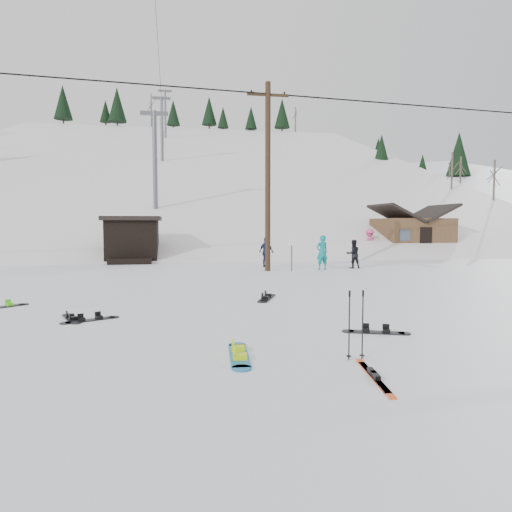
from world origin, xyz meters
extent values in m
plane|color=white|center=(0.00, 0.00, 0.00)|extent=(200.00, 200.00, 0.00)
cube|color=white|center=(0.00, 55.00, -12.00)|extent=(60.00, 85.24, 65.97)
cube|color=white|center=(38.00, 50.00, -11.00)|extent=(45.66, 93.98, 54.59)
cylinder|color=#3A2819|center=(2.00, 14.00, 4.50)|extent=(0.26, 0.26, 9.00)
cube|color=#3A2819|center=(2.00, 14.00, 8.40)|extent=(2.00, 0.12, 0.12)
cylinder|color=black|center=(2.00, 14.00, 8.52)|extent=(0.08, 0.08, 0.12)
cylinder|color=#595B60|center=(3.10, 13.60, 0.90)|extent=(0.07, 0.07, 1.80)
cube|color=white|center=(3.10, 13.56, 1.55)|extent=(0.50, 0.04, 0.60)
cube|color=black|center=(-5.00, 21.00, 1.25)|extent=(3.00, 3.00, 2.50)
cube|color=black|center=(-5.00, 21.00, 2.62)|extent=(3.40, 3.40, 0.25)
cube|color=black|center=(-5.00, 19.20, 0.15)|extent=(2.40, 1.20, 0.30)
cylinder|color=#595B60|center=(-4.00, 30.00, 7.25)|extent=(0.36, 0.36, 8.00)
cube|color=#595B60|center=(-4.00, 30.00, 11.05)|extent=(2.20, 0.30, 0.30)
cylinder|color=#595B60|center=(-4.00, 50.00, 13.75)|extent=(0.36, 0.36, 8.00)
cube|color=#595B60|center=(-4.00, 50.00, 17.55)|extent=(2.20, 0.30, 0.30)
cylinder|color=#595B60|center=(-4.00, 70.00, 20.25)|extent=(0.36, 0.36, 8.00)
cube|color=#595B60|center=(-4.00, 70.00, 24.05)|extent=(2.20, 0.30, 0.30)
cube|color=brown|center=(15.00, 24.00, 1.35)|extent=(5.00, 4.00, 2.70)
cube|color=black|center=(13.65, 24.00, 3.05)|extent=(2.69, 4.40, 1.43)
cube|color=black|center=(16.35, 24.00, 3.05)|extent=(2.69, 4.40, 1.43)
cube|color=black|center=(15.00, 21.98, 1.10)|extent=(0.90, 0.06, 1.90)
cube|color=#1B78B5|center=(-1.31, -0.05, 0.01)|extent=(0.42, 1.41, 0.03)
cylinder|color=#1B78B5|center=(-1.26, 0.64, 0.01)|extent=(0.32, 0.32, 0.03)
cylinder|color=#1B78B5|center=(-1.36, -0.74, 0.01)|extent=(0.32, 0.32, 0.03)
cube|color=#CCE90C|center=(-1.29, 0.20, 0.07)|extent=(0.24, 0.19, 0.09)
cube|color=#CCE90C|center=(-1.33, -0.30, 0.07)|extent=(0.24, 0.19, 0.09)
cube|color=#C04013|center=(0.50, -1.54, 0.01)|extent=(0.30, 1.55, 0.02)
cube|color=black|center=(0.50, -1.54, 0.06)|extent=(0.12, 0.29, 0.07)
cube|color=#C04013|center=(0.53, -1.38, 0.01)|extent=(0.30, 1.55, 0.02)
cube|color=black|center=(0.53, -1.38, 0.06)|extent=(0.12, 0.29, 0.07)
cylinder|color=black|center=(0.49, -0.53, 0.57)|extent=(0.02, 0.02, 1.13)
cylinder|color=black|center=(0.49, -0.53, 0.06)|extent=(0.09, 0.09, 0.01)
cylinder|color=black|center=(0.49, -0.53, 1.12)|extent=(0.03, 0.03, 0.10)
cylinder|color=black|center=(0.72, -0.53, 0.57)|extent=(0.02, 0.02, 1.13)
cylinder|color=black|center=(0.72, -0.53, 0.06)|extent=(0.09, 0.09, 0.01)
cylinder|color=black|center=(0.72, -0.53, 1.12)|extent=(0.03, 0.03, 0.10)
cube|color=black|center=(-4.38, 3.45, 0.01)|extent=(1.11, 0.74, 0.02)
cylinder|color=black|center=(-3.88, 3.71, 0.01)|extent=(0.26, 0.26, 0.02)
cylinder|color=black|center=(-4.88, 3.20, 0.01)|extent=(0.26, 0.26, 0.02)
cube|color=black|center=(-4.20, 3.55, 0.06)|extent=(0.21, 0.23, 0.07)
cube|color=black|center=(-4.56, 3.36, 0.06)|extent=(0.21, 0.23, 0.07)
cube|color=black|center=(-4.85, 3.69, 0.01)|extent=(0.65, 1.11, 0.02)
cylinder|color=black|center=(-5.06, 4.20, 0.01)|extent=(0.25, 0.25, 0.02)
cylinder|color=black|center=(-4.64, 3.19, 0.01)|extent=(0.25, 0.25, 0.02)
cube|color=black|center=(-4.92, 3.87, 0.06)|extent=(0.22, 0.19, 0.07)
cube|color=black|center=(-4.77, 3.51, 0.06)|extent=(0.22, 0.19, 0.07)
cube|color=black|center=(-7.09, 5.61, 0.01)|extent=(1.10, 0.98, 0.02)
cylinder|color=black|center=(-6.63, 6.00, 0.01)|extent=(0.28, 0.28, 0.02)
cube|color=#54E71B|center=(-6.92, 5.75, 0.06)|extent=(0.24, 0.25, 0.08)
cube|color=black|center=(1.74, 1.14, 0.01)|extent=(1.16, 0.64, 0.02)
cylinder|color=black|center=(2.28, 0.95, 0.01)|extent=(0.26, 0.26, 0.02)
cylinder|color=black|center=(1.21, 1.34, 0.01)|extent=(0.26, 0.26, 0.02)
cube|color=black|center=(1.93, 1.07, 0.06)|extent=(0.20, 0.22, 0.07)
cube|color=black|center=(1.55, 1.21, 0.06)|extent=(0.20, 0.22, 0.07)
cube|color=black|center=(0.34, 5.84, 0.01)|extent=(0.78, 1.33, 0.03)
cylinder|color=black|center=(0.60, 6.45, 0.01)|extent=(0.30, 0.30, 0.03)
cylinder|color=black|center=(0.09, 5.23, 0.01)|extent=(0.30, 0.30, 0.03)
cube|color=black|center=(0.43, 6.06, 0.07)|extent=(0.26, 0.23, 0.09)
cube|color=black|center=(0.25, 5.62, 0.07)|extent=(0.26, 0.23, 0.09)
imported|color=#0D8085|center=(4.78, 14.07, 0.86)|extent=(0.70, 0.53, 1.72)
imported|color=black|center=(6.59, 14.50, 0.74)|extent=(0.72, 0.56, 1.47)
imported|color=#E24F88|center=(11.12, 22.77, 0.96)|extent=(1.43, 1.17, 1.92)
imported|color=#1B2343|center=(2.31, 15.89, 0.80)|extent=(0.88, 0.98, 1.60)
camera|label=1|loc=(-2.34, -7.68, 2.27)|focal=32.00mm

